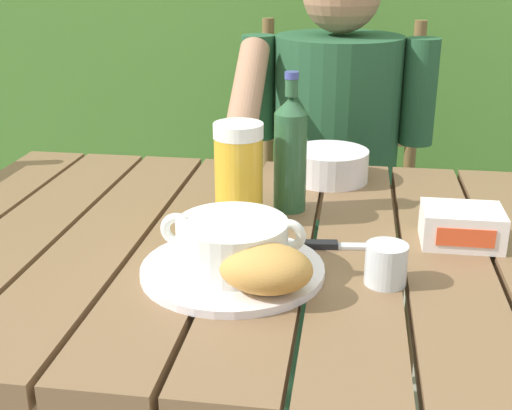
% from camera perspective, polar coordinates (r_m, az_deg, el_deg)
% --- Properties ---
extents(dining_table, '(1.24, 0.86, 0.75)m').
position_cam_1_polar(dining_table, '(1.14, 1.19, -7.50)').
color(dining_table, brown).
rests_on(dining_table, ground_plane).
extents(chair_near_diner, '(0.47, 0.47, 1.01)m').
position_cam_1_polar(chair_near_diner, '(2.00, 6.62, 0.13)').
color(chair_near_diner, brown).
rests_on(chair_near_diner, ground_plane).
extents(person_eating, '(0.48, 0.47, 1.20)m').
position_cam_1_polar(person_eating, '(1.74, 6.55, 4.46)').
color(person_eating, '#245131').
rests_on(person_eating, ground_plane).
extents(serving_plate, '(0.27, 0.27, 0.01)m').
position_cam_1_polar(serving_plate, '(0.99, -1.98, -5.45)').
color(serving_plate, white).
rests_on(serving_plate, dining_table).
extents(soup_bowl, '(0.21, 0.16, 0.08)m').
position_cam_1_polar(soup_bowl, '(0.97, -2.02, -3.19)').
color(soup_bowl, white).
rests_on(soup_bowl, serving_plate).
extents(bread_roll, '(0.13, 0.10, 0.06)m').
position_cam_1_polar(bread_roll, '(0.90, 0.83, -5.37)').
color(bread_roll, '#C68E44').
rests_on(bread_roll, serving_plate).
extents(beer_glass, '(0.08, 0.08, 0.17)m').
position_cam_1_polar(beer_glass, '(1.15, -1.47, 2.71)').
color(beer_glass, gold).
rests_on(beer_glass, dining_table).
extents(beer_bottle, '(0.06, 0.06, 0.25)m').
position_cam_1_polar(beer_bottle, '(1.20, 2.92, 4.47)').
color(beer_bottle, '#2A5533').
rests_on(beer_bottle, dining_table).
extents(water_glass_small, '(0.06, 0.06, 0.06)m').
position_cam_1_polar(water_glass_small, '(0.97, 10.92, -4.92)').
color(water_glass_small, silver).
rests_on(water_glass_small, dining_table).
extents(butter_tub, '(0.13, 0.10, 0.06)m').
position_cam_1_polar(butter_tub, '(1.13, 16.96, -1.71)').
color(butter_tub, white).
rests_on(butter_tub, dining_table).
extents(table_knife, '(0.16, 0.04, 0.01)m').
position_cam_1_polar(table_knife, '(1.08, 6.76, -3.40)').
color(table_knife, silver).
rests_on(table_knife, dining_table).
extents(diner_bowl, '(0.16, 0.16, 0.06)m').
position_cam_1_polar(diner_bowl, '(1.38, 6.21, 3.37)').
color(diner_bowl, white).
rests_on(diner_bowl, dining_table).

